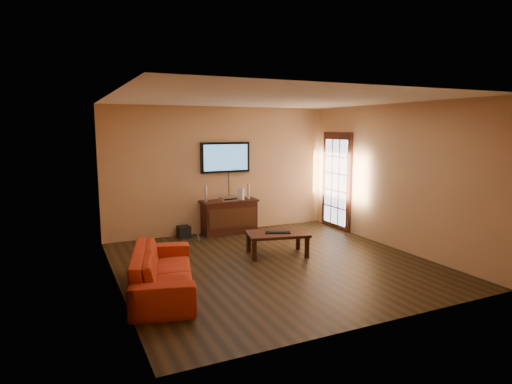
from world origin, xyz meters
TOP-DOWN VIEW (x-y plane):
  - ground_plane at (0.00, 0.00)m, footprint 5.00×5.00m
  - room_walls at (0.00, 0.62)m, footprint 5.00×5.00m
  - french_door at (2.46, 1.70)m, footprint 0.07×1.02m
  - media_console at (0.09, 2.26)m, footprint 1.22×0.47m
  - television at (0.09, 2.45)m, footprint 1.10×0.08m
  - coffee_table at (0.27, 0.39)m, footprint 1.17×0.86m
  - sofa at (-1.95, -0.42)m, footprint 1.06×2.12m
  - speaker_left at (-0.42, 2.29)m, footprint 0.09×0.09m
  - speaker_right at (0.54, 2.25)m, footprint 0.09×0.09m
  - av_receiver at (0.07, 2.25)m, footprint 0.36×0.27m
  - game_console at (0.35, 2.23)m, footprint 0.11×0.18m
  - subwoofer at (-0.90, 2.31)m, footprint 0.26×0.26m
  - bottle at (-0.74, 1.89)m, footprint 0.07×0.07m
  - keyboard at (0.27, 0.37)m, footprint 0.47×0.33m

SIDE VIEW (x-z plane):
  - ground_plane at x=0.00m, z-range 0.00..0.00m
  - bottle at x=-0.74m, z-range -0.01..0.18m
  - subwoofer at x=-0.90m, z-range 0.00..0.24m
  - coffee_table at x=0.27m, z-range 0.15..0.57m
  - media_console at x=0.09m, z-range 0.00..0.73m
  - sofa at x=-1.95m, z-range 0.00..0.80m
  - keyboard at x=0.27m, z-range 0.41..0.44m
  - av_receiver at x=0.07m, z-range 0.72..0.80m
  - game_console at x=0.35m, z-range 0.72..0.96m
  - speaker_left at x=-0.42m, z-range 0.71..1.04m
  - speaker_right at x=0.54m, z-range 0.71..1.04m
  - french_door at x=2.46m, z-range -0.06..2.16m
  - television at x=0.09m, z-range 1.30..1.95m
  - room_walls at x=0.00m, z-range -0.81..4.19m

